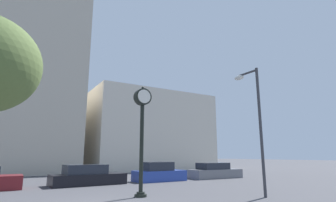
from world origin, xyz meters
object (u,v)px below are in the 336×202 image
Objects in this scene: car_blue at (159,173)px; car_grey at (215,172)px; street_clock at (142,123)px; car_black at (87,176)px; street_lamp_right at (253,109)px.

car_blue is 5.33m from car_grey.
street_clock is 7.03m from car_black.
street_lamp_right is at bearing -28.73° from street_clock.
car_black is at bearing 98.22° from street_clock.
car_black is at bearing -179.74° from car_grey.
street_clock is at bearing -146.25° from car_grey.
car_blue is at bearing -179.57° from car_grey.
car_black is 11.31m from street_lamp_right.
car_grey is (10.59, -0.28, -0.01)m from car_black.
car_black is 1.23× the size of car_blue.
street_clock reaches higher than car_black.
car_grey is (5.33, -0.12, -0.05)m from car_blue.
car_blue is 0.62× the size of street_lamp_right.
street_lamp_right is at bearing -116.93° from car_grey.
car_black is at bearing 176.97° from car_blue.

